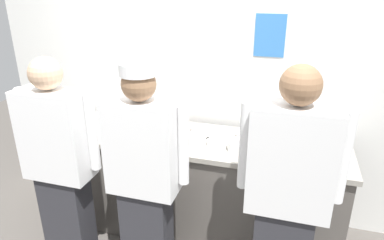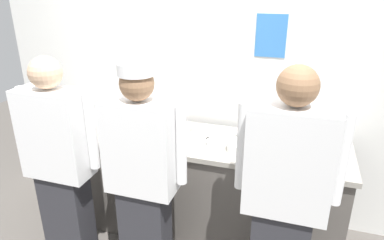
{
  "view_description": "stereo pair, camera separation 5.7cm",
  "coord_description": "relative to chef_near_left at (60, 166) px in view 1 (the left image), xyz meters",
  "views": [
    {
      "loc": [
        0.78,
        -2.14,
        2.1
      ],
      "look_at": [
        0.04,
        0.34,
        1.07
      ],
      "focal_mm": 32.33,
      "sensor_mm": 36.0,
      "label": 1
    },
    {
      "loc": [
        0.84,
        -2.12,
        2.1
      ],
      "look_at": [
        0.04,
        0.34,
        1.07
      ],
      "focal_mm": 32.33,
      "sensor_mm": 36.0,
      "label": 2
    }
  ],
  "objects": [
    {
      "name": "ramekin_red_sauce",
      "position": [
        -0.21,
        0.76,
        0.05
      ],
      "size": [
        0.1,
        0.1,
        0.04
      ],
      "color": "white",
      "rests_on": "prep_counter"
    },
    {
      "name": "ramekin_orange_sauce",
      "position": [
        1.17,
        0.82,
        0.05
      ],
      "size": [
        0.09,
        0.09,
        0.04
      ],
      "color": "white",
      "rests_on": "prep_counter"
    },
    {
      "name": "chef_center",
      "position": [
        0.65,
        0.02,
        0.01
      ],
      "size": [
        0.6,
        0.24,
        1.67
      ],
      "color": "#2D2D33",
      "rests_on": "ground"
    },
    {
      "name": "ramekin_yellow_sauce",
      "position": [
        0.77,
        0.83,
        0.05
      ],
      "size": [
        0.09,
        0.09,
        0.05
      ],
      "color": "white",
      "rests_on": "prep_counter"
    },
    {
      "name": "sheet_tray",
      "position": [
        1.56,
        0.68,
        0.04
      ],
      "size": [
        0.55,
        0.35,
        0.02
      ],
      "primitive_type": "cube",
      "rotation": [
        0.0,
        0.0,
        0.1
      ],
      "color": "#B7BABF",
      "rests_on": "prep_counter"
    },
    {
      "name": "prep_counter",
      "position": [
        0.75,
        0.68,
        -0.43
      ],
      "size": [
        2.58,
        0.67,
        0.91
      ],
      "color": "#56514C",
      "rests_on": "ground"
    },
    {
      "name": "wall_back",
      "position": [
        0.75,
        1.15,
        0.6
      ],
      "size": [
        4.04,
        0.11,
        2.96
      ],
      "color": "silver",
      "rests_on": "ground"
    },
    {
      "name": "squeeze_bottle_secondary",
      "position": [
        0.0,
        0.69,
        0.12
      ],
      "size": [
        0.06,
        0.06,
        0.19
      ],
      "color": "red",
      "rests_on": "prep_counter"
    },
    {
      "name": "squeeze_bottle_primary",
      "position": [
        0.62,
        0.67,
        0.11
      ],
      "size": [
        0.06,
        0.06,
        0.18
      ],
      "color": "red",
      "rests_on": "prep_counter"
    },
    {
      "name": "ramekin_green_sauce",
      "position": [
        0.98,
        0.6,
        0.05
      ],
      "size": [
        0.1,
        0.1,
        0.04
      ],
      "color": "white",
      "rests_on": "prep_counter"
    },
    {
      "name": "mixing_bowl_steel",
      "position": [
        0.32,
        0.66,
        0.08
      ],
      "size": [
        0.3,
        0.3,
        0.12
      ],
      "primitive_type": "cylinder",
      "color": "#B7BABF",
      "rests_on": "prep_counter"
    },
    {
      "name": "chef_far_right",
      "position": [
        1.57,
        0.03,
        0.03
      ],
      "size": [
        0.62,
        0.24,
        1.72
      ],
      "color": "#2D2D33",
      "rests_on": "ground"
    },
    {
      "name": "plate_stack_front",
      "position": [
        1.2,
        0.56,
        0.06
      ],
      "size": [
        0.2,
        0.2,
        0.07
      ],
      "color": "white",
      "rests_on": "prep_counter"
    },
    {
      "name": "chefs_knife",
      "position": [
        1.02,
        0.69,
        0.03
      ],
      "size": [
        0.28,
        0.03,
        0.02
      ],
      "color": "#B7BABF",
      "rests_on": "prep_counter"
    },
    {
      "name": "chef_near_left",
      "position": [
        0.0,
        0.0,
        0.0
      ],
      "size": [
        0.61,
        0.24,
        1.67
      ],
      "color": "#2D2D33",
      "rests_on": "ground"
    }
  ]
}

